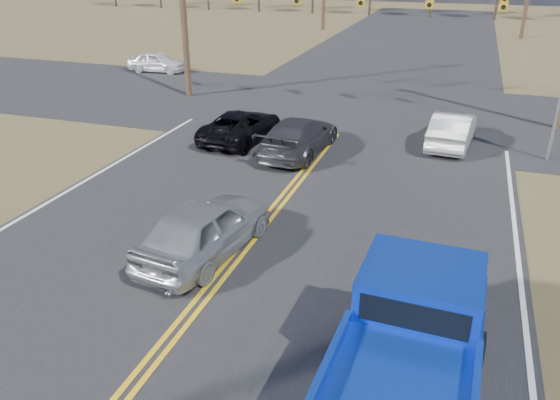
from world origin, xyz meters
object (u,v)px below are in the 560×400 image
(pickup_truck, at_px, (404,374))
(dgrey_car_queue, at_px, (299,136))
(black_suv, at_px, (241,126))
(silver_suv, at_px, (205,228))
(cross_car_west, at_px, (157,62))
(white_car_queue, at_px, (453,129))

(pickup_truck, bearing_deg, dgrey_car_queue, 116.50)
(pickup_truck, xyz_separation_m, black_suv, (-8.13, 12.85, -0.47))
(black_suv, bearing_deg, silver_suv, 110.84)
(black_suv, distance_m, cross_car_west, 15.09)
(pickup_truck, height_order, silver_suv, pickup_truck)
(white_car_queue, xyz_separation_m, dgrey_car_queue, (-5.50, -2.83, 0.00))
(silver_suv, xyz_separation_m, cross_car_west, (-13.03, 19.83, -0.12))
(pickup_truck, height_order, cross_car_west, pickup_truck)
(silver_suv, bearing_deg, dgrey_car_queue, -82.37)
(dgrey_car_queue, xyz_separation_m, cross_car_west, (-13.03, 11.74, -0.06))
(black_suv, bearing_deg, white_car_queue, -161.78)
(silver_suv, relative_size, dgrey_car_queue, 0.93)
(black_suv, bearing_deg, dgrey_car_queue, 168.64)
(black_suv, height_order, white_car_queue, white_car_queue)
(silver_suv, xyz_separation_m, dgrey_car_queue, (0.00, 8.09, -0.06))
(pickup_truck, distance_m, dgrey_car_queue, 13.29)
(pickup_truck, relative_size, white_car_queue, 1.45)
(black_suv, bearing_deg, pickup_truck, 126.18)
(silver_suv, distance_m, black_suv, 9.23)
(silver_suv, height_order, cross_car_west, silver_suv)
(silver_suv, bearing_deg, cross_car_west, -49.06)
(dgrey_car_queue, bearing_deg, white_car_queue, -148.72)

